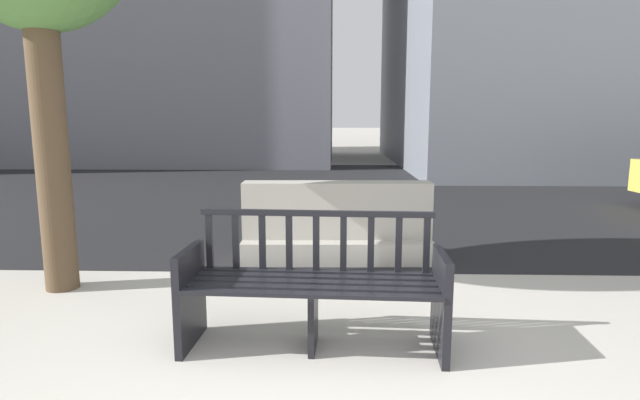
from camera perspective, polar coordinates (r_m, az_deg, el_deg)
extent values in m
cube|color=black|center=(10.83, 1.75, 1.22)|extent=(120.00, 12.00, 0.01)
cube|color=black|center=(3.48, -14.62, -10.64)|extent=(0.07, 0.51, 0.66)
cube|color=black|center=(3.34, 13.66, -11.43)|extent=(0.07, 0.51, 0.66)
cube|color=black|center=(3.35, -0.79, -13.06)|extent=(0.06, 0.33, 0.45)
cube|color=black|center=(3.05, -1.19, -10.79)|extent=(1.60, 0.15, 0.02)
cube|color=black|center=(3.16, -0.99, -10.08)|extent=(1.60, 0.15, 0.02)
cube|color=black|center=(3.27, -0.80, -9.42)|extent=(1.60, 0.15, 0.02)
cube|color=black|center=(3.38, -0.62, -8.81)|extent=(1.60, 0.15, 0.02)
cube|color=black|center=(3.49, -0.45, -8.23)|extent=(1.60, 0.15, 0.02)
cube|color=black|center=(3.40, -0.44, -1.53)|extent=(1.60, 0.11, 0.04)
cube|color=black|center=(3.58, -12.52, -4.62)|extent=(0.05, 0.03, 0.38)
cube|color=black|center=(3.53, -9.60, -4.73)|extent=(0.05, 0.03, 0.38)
cube|color=black|center=(3.49, -6.60, -4.82)|extent=(0.05, 0.03, 0.38)
cube|color=black|center=(3.46, -3.55, -4.90)|extent=(0.05, 0.03, 0.38)
cube|color=black|center=(3.44, -0.44, -4.96)|extent=(0.05, 0.03, 0.38)
cube|color=black|center=(3.43, 2.69, -5.02)|extent=(0.05, 0.03, 0.38)
cube|color=black|center=(3.43, 5.84, -5.06)|extent=(0.05, 0.03, 0.38)
cube|color=black|center=(3.44, 8.97, -5.08)|extent=(0.05, 0.03, 0.38)
cube|color=black|center=(3.46, 12.08, -5.09)|extent=(0.05, 0.03, 0.38)
cube|color=black|center=(3.37, -14.95, -5.69)|extent=(0.07, 0.46, 0.03)
cube|color=black|center=(3.22, 13.92, -6.30)|extent=(0.07, 0.46, 0.03)
cube|color=#ADA89E|center=(5.43, 1.91, -5.48)|extent=(2.02, 0.74, 0.24)
cube|color=#ADA89E|center=(5.34, 1.93, -1.12)|extent=(2.01, 0.36, 0.60)
cylinder|color=brown|center=(4.87, -28.47, 6.78)|extent=(0.28, 0.28, 2.76)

